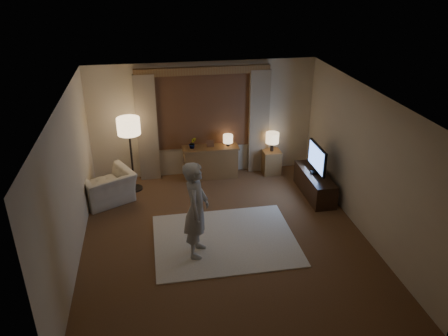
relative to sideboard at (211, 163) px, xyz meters
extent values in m
cube|color=brown|center=(-0.11, -2.50, -0.36)|extent=(5.00, 5.50, 0.02)
cube|color=silver|center=(-0.11, -2.50, 2.26)|extent=(5.00, 5.50, 0.02)
cube|color=beige|center=(-0.11, 0.26, 0.95)|extent=(5.00, 0.02, 2.60)
cube|color=beige|center=(-0.11, -5.26, 0.95)|extent=(5.00, 0.02, 2.60)
cube|color=beige|center=(-2.62, -2.50, 0.95)|extent=(0.02, 5.50, 2.60)
cube|color=beige|center=(2.40, -2.50, 0.95)|extent=(0.02, 5.50, 2.60)
cube|color=black|center=(-0.11, 0.23, 1.20)|extent=(2.00, 0.01, 1.70)
cube|color=brown|center=(-0.11, 0.22, 1.20)|extent=(2.08, 0.04, 1.78)
cube|color=#9D8962|center=(-1.36, 0.15, 0.85)|extent=(0.45, 0.12, 2.40)
cube|color=#9D8962|center=(1.14, 0.15, 0.85)|extent=(0.45, 0.12, 2.40)
cube|color=brown|center=(-0.11, 0.17, 2.07)|extent=(2.90, 0.14, 0.16)
cube|color=#EEE6C8|center=(-0.12, -2.56, -0.34)|extent=(2.50, 2.00, 0.02)
cube|color=brown|center=(0.00, 0.00, 0.00)|extent=(1.20, 0.40, 0.70)
cube|color=brown|center=(0.00, 0.00, 0.45)|extent=(0.16, 0.02, 0.20)
imported|color=#999999|center=(-0.40, 0.00, 0.50)|extent=(0.17, 0.13, 0.30)
cylinder|color=black|center=(0.40, 0.00, 0.41)|extent=(0.08, 0.08, 0.12)
cylinder|color=#FFD299|center=(0.40, 0.00, 0.56)|extent=(0.22, 0.22, 0.18)
cylinder|color=black|center=(-1.73, -0.32, -0.33)|extent=(0.35, 0.35, 0.03)
cylinder|color=black|center=(-1.73, -0.32, 0.30)|extent=(0.04, 0.04, 1.30)
cylinder|color=#FFD299|center=(-1.73, -0.32, 1.11)|extent=(0.47, 0.47, 0.35)
imported|color=beige|center=(-2.26, -0.77, -0.02)|extent=(1.31, 1.25, 0.66)
cube|color=brown|center=(1.42, -0.05, -0.07)|extent=(0.40, 0.40, 0.56)
cylinder|color=black|center=(1.42, -0.05, 0.31)|extent=(0.08, 0.08, 0.20)
cylinder|color=#FFD299|center=(1.42, -0.05, 0.53)|extent=(0.30, 0.30, 0.24)
cube|color=black|center=(2.04, -1.23, -0.10)|extent=(0.45, 1.40, 0.50)
cube|color=black|center=(2.04, -1.23, 0.18)|extent=(0.21, 0.10, 0.06)
cube|color=black|center=(2.04, -1.23, 0.51)|extent=(0.05, 0.87, 0.53)
cube|color=#5D91FF|center=(2.01, -1.23, 0.51)|extent=(0.00, 0.81, 0.48)
imported|color=#B7B3A9|center=(-0.65, -2.86, 0.51)|extent=(0.56, 0.71, 1.69)
camera|label=1|loc=(-1.26, -8.93, 4.18)|focal=35.00mm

